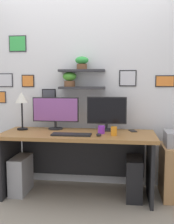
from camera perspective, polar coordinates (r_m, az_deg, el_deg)
ground_plane at (r=3.40m, az=-1.86°, el=-16.92°), size 8.00×8.00×0.00m
back_wall_assembly at (r=3.56m, az=-0.86°, el=6.50°), size 4.40×0.24×2.70m
desk at (r=3.28m, az=-1.73°, el=-7.73°), size 1.79×0.68×0.75m
monitor_left at (r=3.42m, az=-6.62°, el=0.09°), size 0.58×0.18×0.40m
monitor_right at (r=3.33m, az=4.15°, el=-0.13°), size 0.48×0.18×0.41m
keyboard at (r=3.04m, az=-3.30°, el=-4.74°), size 0.44×0.14×0.02m
computer_mouse at (r=2.99m, az=2.47°, el=-4.79°), size 0.06×0.09×0.03m
desk_lamp at (r=3.44m, az=-13.51°, el=2.30°), size 0.16×0.16×0.47m
cell_phone at (r=3.33m, az=9.57°, el=-3.91°), size 0.11×0.15×0.01m
coffee_mug at (r=3.14m, az=3.02°, el=-3.71°), size 0.08×0.08×0.09m
pen_cup at (r=3.03m, az=5.65°, el=-4.01°), size 0.07×0.07×0.10m
computer_tower_left at (r=3.48m, az=-13.68°, el=-12.65°), size 0.18×0.40×0.44m
computer_tower_right at (r=3.28m, az=9.82°, el=-13.48°), size 0.18×0.40×0.47m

